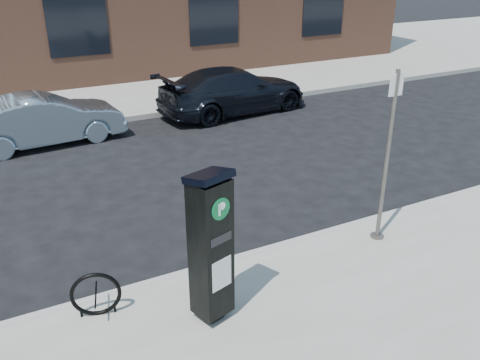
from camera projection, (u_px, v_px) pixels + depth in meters
ground at (249, 260)px, 8.11m from camera, size 120.00×120.00×0.00m
sidewalk_far at (74, 78)px, 19.38m from camera, size 60.00×12.00×0.15m
curb_near at (250, 257)px, 8.06m from camera, size 60.00×0.12×0.16m
curb_far at (116, 120)px, 14.56m from camera, size 60.00×0.12×0.16m
parking_kiosk at (211, 246)px, 6.19m from camera, size 0.58×0.54×2.09m
sign_pole at (387, 160)px, 7.91m from camera, size 0.25×0.22×2.80m
bike_rack at (96, 295)px, 6.55m from camera, size 0.64×0.21×0.65m
car_silver at (45, 120)px, 12.76m from camera, size 3.95×1.65×1.27m
car_dark at (234, 90)px, 15.28m from camera, size 4.87×2.39×1.36m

